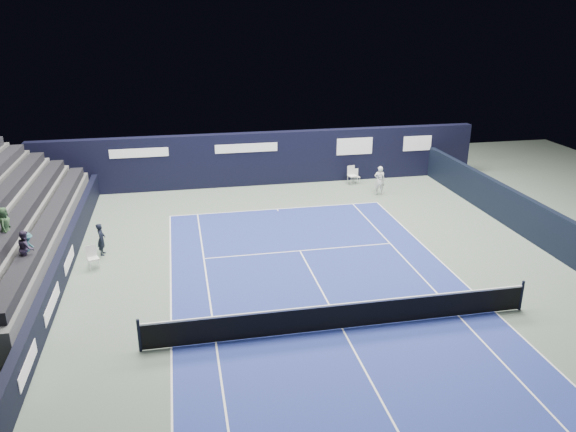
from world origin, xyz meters
name	(u,v)px	position (x,y,z in m)	size (l,w,h in m)	color
ground	(326,300)	(0.00, 2.00, 0.00)	(48.00, 48.00, 0.00)	#546458
court_surface	(342,329)	(0.00, 0.00, 0.00)	(10.97, 23.77, 0.01)	navy
enclosure_wall_right	(528,218)	(10.50, 6.00, 0.90)	(0.30, 22.00, 1.80)	black
folding_chair_back_a	(355,174)	(5.44, 15.63, 0.57)	(0.43, 0.45, 0.85)	silver
folding_chair_back_b	(352,174)	(5.17, 15.49, 0.62)	(0.57, 0.56, 1.09)	silver
line_judge_chair	(92,255)	(-8.53, 6.42, 0.54)	(0.54, 0.53, 0.95)	silver
line_judge	(101,239)	(-8.29, 7.71, 0.70)	(0.51, 0.33, 1.40)	black
court_markings	(342,329)	(0.00, 0.00, 0.01)	(11.03, 23.83, 0.00)	white
tennis_net	(343,315)	(0.00, 0.00, 0.51)	(12.90, 0.10, 1.10)	black
back_sponsor_wall	(263,158)	(0.01, 16.50, 1.55)	(26.00, 0.63, 3.10)	black
side_barrier_left	(65,261)	(-9.50, 5.97, 0.60)	(0.33, 22.00, 1.20)	black
tennis_player	(380,180)	(6.07, 13.25, 0.81)	(0.67, 0.88, 1.62)	white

